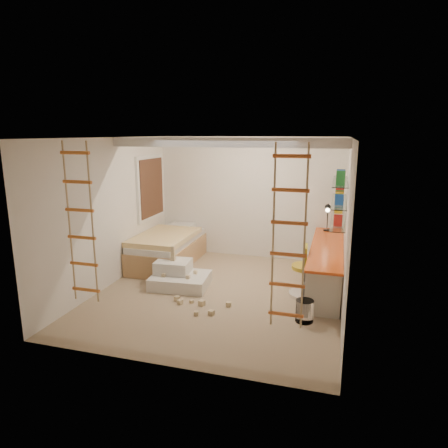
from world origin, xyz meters
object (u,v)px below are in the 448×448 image
(play_platform, at_px, (178,277))
(swivel_chair, at_px, (305,278))
(bed, at_px, (168,249))
(desk, at_px, (326,264))

(play_platform, bearing_deg, swivel_chair, 4.46)
(bed, xyz_separation_m, play_platform, (0.68, -1.09, -0.16))
(desk, distance_m, bed, 3.22)
(play_platform, bearing_deg, desk, 16.00)
(desk, xyz_separation_m, play_platform, (-2.52, -0.72, -0.23))
(bed, height_order, play_platform, bed)
(desk, bearing_deg, swivel_chair, -119.94)
(bed, distance_m, swivel_chair, 3.02)
(bed, xyz_separation_m, swivel_chair, (2.88, -0.91, -0.01))
(desk, relative_size, play_platform, 2.66)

